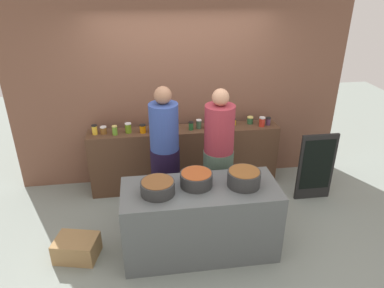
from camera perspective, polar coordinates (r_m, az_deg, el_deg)
name	(u,v)px	position (r m, az deg, el deg)	size (l,w,h in m)	color
ground	(196,232)	(4.58, 0.64, -13.84)	(12.00, 12.00, 0.00)	gray
storefront_wall	(181,82)	(5.17, -1.76, 9.78)	(4.80, 0.12, 3.00)	brown
display_shelf	(185,158)	(5.23, -1.17, -2.25)	(2.70, 0.36, 0.93)	#4E3322
prep_table	(200,220)	(4.09, 1.32, -11.96)	(1.70, 0.70, 0.84)	#525758
preserve_jar_0	(95,130)	(5.02, -15.27, 2.22)	(0.08, 0.08, 0.13)	yellow
preserve_jar_1	(103,130)	(5.01, -13.94, 2.16)	(0.09, 0.09, 0.10)	brown
preserve_jar_2	(115,130)	(4.94, -12.21, 2.15)	(0.07, 0.07, 0.13)	#62952B
preserve_jar_3	(128,128)	(4.97, -10.13, 2.55)	(0.09, 0.09, 0.14)	olive
preserve_jar_4	(143,129)	(4.94, -7.87, 2.45)	(0.09, 0.09, 0.12)	orange
preserve_jar_5	(152,127)	(4.94, -6.44, 2.67)	(0.09, 0.09, 0.14)	brown
preserve_jar_6	(191,126)	(4.98, -0.16, 2.93)	(0.07, 0.07, 0.12)	#265E2F
preserve_jar_7	(199,124)	(5.03, 1.10, 3.21)	(0.08, 0.08, 0.13)	#3A553D
preserve_jar_8	(206,125)	(5.04, 2.33, 3.07)	(0.07, 0.07, 0.10)	#A8331A
preserve_jar_9	(218,124)	(5.05, 4.16, 3.26)	(0.07, 0.07, 0.13)	#411E50
preserve_jar_10	(233,122)	(5.18, 6.62, 3.55)	(0.08, 0.08, 0.10)	gold
preserve_jar_11	(250,120)	(5.26, 9.25, 3.78)	(0.09, 0.09, 0.10)	#2B5732
preserve_jar_12	(262,122)	(5.19, 11.10, 3.51)	(0.08, 0.08, 0.14)	red
preserve_jar_13	(268,121)	(5.27, 12.05, 3.58)	(0.07, 0.07, 0.11)	#492D48
cooking_pot_left	(158,187)	(3.74, -5.49, -6.90)	(0.36, 0.36, 0.14)	#2D2D2D
cooking_pot_center	(196,179)	(3.85, 0.69, -5.63)	(0.35, 0.35, 0.15)	#2D2D2D
cooking_pot_right	(244,178)	(3.89, 8.27, -5.41)	(0.36, 0.36, 0.17)	#2D2D2D
cook_with_tongs	(165,160)	(4.50, -4.30, -2.56)	(0.37, 0.37, 1.74)	black
cook_in_cap	(218,163)	(4.45, 4.20, -3.01)	(0.37, 0.37, 1.74)	#475A4A
bread_crate	(77,248)	(4.38, -17.89, -15.49)	(0.46, 0.34, 0.25)	#997448
chalkboard_sign	(316,167)	(5.21, 19.18, -3.49)	(0.51, 0.05, 0.99)	black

